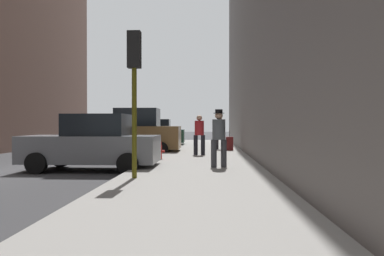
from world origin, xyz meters
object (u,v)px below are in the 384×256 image
Objects in this scene: parked_gray_coupe at (93,144)px; fire_hydrant at (159,150)px; traffic_light at (134,72)px; rolling_suitcase at (229,143)px; pedestrian_in_red_jacket at (199,133)px; parked_bronze_suv at (134,133)px; pedestrian_in_tan_coat at (220,131)px; parked_dark_green_sedan at (153,134)px; pedestrian_with_beanie at (219,135)px.

fire_hydrant is at bearing 51.65° from parked_gray_coupe.
parked_gray_coupe is 1.17× the size of traffic_light.
rolling_suitcase is at bearing 73.91° from traffic_light.
rolling_suitcase is (1.46, 2.96, -0.61)m from pedestrian_in_red_jacket.
pedestrian_in_red_jacket is (3.27, -2.23, 0.07)m from parked_bronze_suv.
fire_hydrant is 6.34m from pedestrian_in_tan_coat.
pedestrian_in_tan_coat is at bearing 67.09° from fire_hydrant.
parked_bronze_suv is at bearing 145.73° from pedestrian_in_red_jacket.
rolling_suitcase is at bearing 8.81° from parked_bronze_suv.
parked_dark_green_sedan reaches higher than rolling_suitcase.
parked_gray_coupe is at bearing 177.13° from pedestrian_with_beanie.
traffic_light reaches higher than parked_bronze_suv.
traffic_light is 3.46× the size of rolling_suitcase.
pedestrian_with_beanie is 4.65m from pedestrian_in_red_jacket.
pedestrian_in_red_jacket is (1.41, 7.01, -1.65)m from traffic_light.
pedestrian_in_red_jacket is (3.27, 4.39, 0.26)m from parked_gray_coupe.
pedestrian_in_tan_coat is 1.07m from rolling_suitcase.
fire_hydrant is at bearing -112.91° from pedestrian_in_tan_coat.
rolling_suitcase is at bearing 63.75° from pedestrian_in_red_jacket.
rolling_suitcase is at bearing -57.54° from pedestrian_in_tan_coat.
rolling_suitcase is (4.73, 0.73, -0.54)m from parked_bronze_suv.
parked_gray_coupe is at bearing 125.37° from traffic_light.
rolling_suitcase is (2.87, 9.96, -2.27)m from traffic_light.
parked_gray_coupe is 2.46× the size of pedestrian_in_tan_coat.
fire_hydrant is at bearing 90.59° from traffic_light.
parked_bronze_suv reaches higher than pedestrian_in_red_jacket.
pedestrian_in_red_jacket is at bearing 98.91° from pedestrian_with_beanie.
pedestrian_with_beanie is 1.71× the size of rolling_suitcase.
parked_gray_coupe reaches higher than fire_hydrant.
traffic_light is at bearing -89.41° from fire_hydrant.
pedestrian_in_red_jacket is at bearing -34.27° from parked_bronze_suv.
fire_hydrant is 0.41× the size of pedestrian_in_red_jacket.
fire_hydrant is 3.37m from pedestrian_with_beanie.
pedestrian_in_red_jacket reaches higher than rolling_suitcase.
parked_dark_green_sedan is 6.06× the size of fire_hydrant.
parked_bronze_suv reaches higher than rolling_suitcase.
parked_dark_green_sedan is at bearing 96.84° from traffic_light.
pedestrian_in_tan_coat is (2.46, 5.81, 0.61)m from fire_hydrant.
pedestrian_in_tan_coat is at bearing 74.98° from pedestrian_in_red_jacket.
fire_hydrant is 0.20× the size of traffic_light.
parked_gray_coupe and parked_dark_green_sedan have the same top height.
pedestrian_in_tan_coat reaches higher than parked_dark_green_sedan.
parked_bronze_suv reaches higher than pedestrian_with_beanie.
parked_bronze_suv is at bearing 101.35° from traffic_light.
traffic_light is (1.85, -9.23, 1.73)m from parked_bronze_suv.
pedestrian_with_beanie is (2.13, 2.41, -1.62)m from traffic_light.
pedestrian_in_red_jacket is 3.36m from rolling_suitcase.
fire_hydrant is 0.68× the size of rolling_suitcase.
traffic_light is 2.11× the size of pedestrian_in_tan_coat.
parked_bronze_suv reaches higher than parked_dark_green_sedan.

